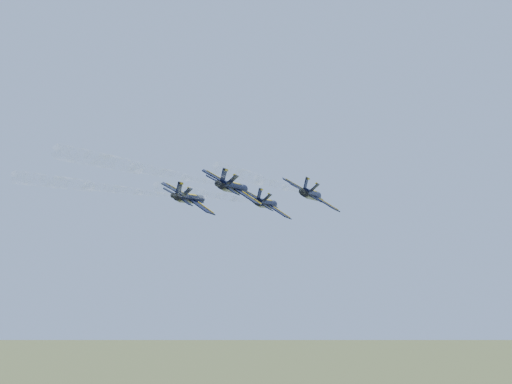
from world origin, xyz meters
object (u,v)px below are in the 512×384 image
at_px(jet_lead, 266,203).
at_px(jet_slot, 234,187).
at_px(jet_left, 190,198).
at_px(jet_right, 311,195).

relative_size(jet_lead, jet_slot, 1.00).
height_order(jet_lead, jet_slot, same).
bearing_deg(jet_left, jet_right, 1.68).
xyz_separation_m(jet_left, jet_slot, (13.08, -8.26, 0.00)).
relative_size(jet_lead, jet_right, 1.00).
relative_size(jet_right, jet_slot, 1.00).
distance_m(jet_right, jet_slot, 15.91).
height_order(jet_lead, jet_left, same).
height_order(jet_right, jet_slot, same).
distance_m(jet_lead, jet_right, 14.26).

